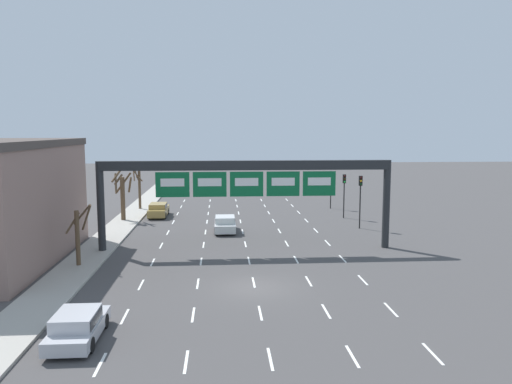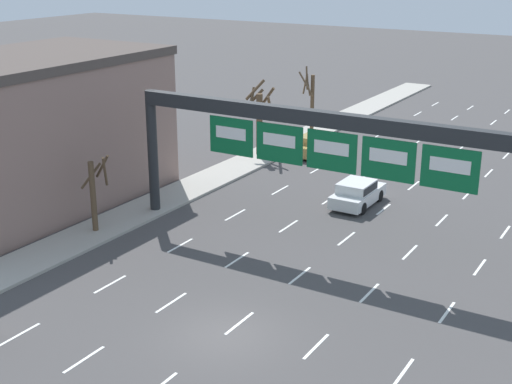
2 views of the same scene
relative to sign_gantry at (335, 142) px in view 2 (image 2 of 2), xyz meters
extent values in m
plane|color=#474444|center=(0.00, -9.18, -5.40)|extent=(220.00, 220.00, 0.00)
cube|color=#A8A399|center=(-11.30, -9.18, -5.32)|extent=(2.80, 110.00, 0.15)
cube|color=white|center=(-6.60, -13.18, -5.39)|extent=(0.12, 2.00, 0.01)
cube|color=white|center=(-6.60, -8.18, -5.39)|extent=(0.12, 2.00, 0.01)
cube|color=white|center=(-6.60, -3.18, -5.39)|extent=(0.12, 2.00, 0.01)
cube|color=white|center=(-6.60, 1.82, -5.39)|extent=(0.12, 2.00, 0.01)
cube|color=white|center=(-6.60, 6.82, -5.39)|extent=(0.12, 2.00, 0.01)
cube|color=white|center=(-6.60, 11.82, -5.39)|extent=(0.12, 2.00, 0.01)
cube|color=white|center=(-6.60, 16.82, -5.39)|extent=(0.12, 2.00, 0.01)
cube|color=white|center=(-6.60, 21.82, -5.39)|extent=(0.12, 2.00, 0.01)
cube|color=white|center=(-6.60, 26.82, -5.39)|extent=(0.12, 2.00, 0.01)
cube|color=white|center=(-6.60, 31.82, -5.39)|extent=(0.12, 2.00, 0.01)
cube|color=white|center=(-6.60, 36.82, -5.39)|extent=(0.12, 2.00, 0.01)
cube|color=white|center=(-3.30, -13.18, -5.39)|extent=(0.12, 2.00, 0.01)
cube|color=white|center=(-3.30, -8.18, -5.39)|extent=(0.12, 2.00, 0.01)
cube|color=white|center=(-3.30, -3.18, -5.39)|extent=(0.12, 2.00, 0.01)
cube|color=white|center=(-3.30, 1.82, -5.39)|extent=(0.12, 2.00, 0.01)
cube|color=white|center=(-3.30, 6.82, -5.39)|extent=(0.12, 2.00, 0.01)
cube|color=white|center=(-3.30, 11.82, -5.39)|extent=(0.12, 2.00, 0.01)
cube|color=white|center=(-3.30, 16.82, -5.39)|extent=(0.12, 2.00, 0.01)
cube|color=white|center=(-3.30, 21.82, -5.39)|extent=(0.12, 2.00, 0.01)
cube|color=white|center=(-3.30, 26.82, -5.39)|extent=(0.12, 2.00, 0.01)
cube|color=white|center=(-3.30, 31.82, -5.39)|extent=(0.12, 2.00, 0.01)
cube|color=white|center=(-3.30, 36.82, -5.39)|extent=(0.12, 2.00, 0.01)
cube|color=white|center=(0.00, -8.18, -5.39)|extent=(0.12, 2.00, 0.01)
cube|color=white|center=(0.00, -3.18, -5.39)|extent=(0.12, 2.00, 0.01)
cube|color=white|center=(0.00, 1.82, -5.39)|extent=(0.12, 2.00, 0.01)
cube|color=white|center=(0.00, 6.82, -5.39)|extent=(0.12, 2.00, 0.01)
cube|color=white|center=(0.00, 11.82, -5.39)|extent=(0.12, 2.00, 0.01)
cube|color=white|center=(0.00, 16.82, -5.39)|extent=(0.12, 2.00, 0.01)
cube|color=white|center=(0.00, 21.82, -5.39)|extent=(0.12, 2.00, 0.01)
cube|color=white|center=(0.00, 26.82, -5.39)|extent=(0.12, 2.00, 0.01)
cube|color=white|center=(0.00, 31.82, -5.39)|extent=(0.12, 2.00, 0.01)
cube|color=white|center=(0.00, 36.82, -5.39)|extent=(0.12, 2.00, 0.01)
cube|color=white|center=(3.30, -8.18, -5.39)|extent=(0.12, 2.00, 0.01)
cube|color=white|center=(3.30, -3.18, -5.39)|extent=(0.12, 2.00, 0.01)
cube|color=white|center=(3.30, 1.82, -5.39)|extent=(0.12, 2.00, 0.01)
cube|color=white|center=(3.30, 6.82, -5.39)|extent=(0.12, 2.00, 0.01)
cube|color=white|center=(3.30, 11.82, -5.39)|extent=(0.12, 2.00, 0.01)
cube|color=white|center=(3.30, 16.82, -5.39)|extent=(0.12, 2.00, 0.01)
cube|color=white|center=(3.30, 21.82, -5.39)|extent=(0.12, 2.00, 0.01)
cube|color=white|center=(6.60, -8.18, -5.39)|extent=(0.12, 2.00, 0.01)
cube|color=white|center=(6.60, -3.18, -5.39)|extent=(0.12, 2.00, 0.01)
cube|color=white|center=(6.60, 1.82, -5.39)|extent=(0.12, 2.00, 0.01)
cube|color=white|center=(6.60, 6.82, -5.39)|extent=(0.12, 2.00, 0.01)
cylinder|color=#232628|center=(-10.70, 0.04, -2.03)|extent=(0.55, 0.55, 6.74)
cube|color=#232628|center=(0.00, 0.04, 0.99)|extent=(21.40, 0.60, 0.70)
cube|color=#0C6033|center=(-5.42, -0.30, -0.37)|extent=(2.46, 0.08, 1.83)
cube|color=white|center=(-5.42, -0.34, -0.21)|extent=(1.72, 0.02, 0.59)
cube|color=#0C6033|center=(-2.71, -0.30, -0.37)|extent=(2.46, 0.08, 1.83)
cube|color=white|center=(-2.71, -0.34, -0.21)|extent=(1.72, 0.02, 0.59)
cube|color=#0C6033|center=(0.00, -0.30, -0.37)|extent=(2.46, 0.08, 1.83)
cube|color=white|center=(0.00, -0.34, -0.21)|extent=(1.72, 0.02, 0.59)
cube|color=#0C6033|center=(2.71, -0.30, -0.37)|extent=(2.46, 0.08, 1.83)
cube|color=white|center=(2.71, -0.34, -0.21)|extent=(1.72, 0.02, 0.59)
cube|color=#0C6033|center=(5.42, -0.30, -0.37)|extent=(2.46, 0.08, 1.83)
cube|color=white|center=(5.42, -0.34, -0.21)|extent=(1.72, 0.02, 0.59)
cube|color=gray|center=(-17.57, -2.59, -1.48)|extent=(8.93, 15.93, 7.84)
cube|color=#4C423D|center=(-17.57, -2.59, 2.69)|extent=(9.11, 16.25, 0.50)
cube|color=silver|center=(-1.56, 6.79, -4.86)|extent=(1.82, 4.11, 0.68)
cube|color=silver|center=(-1.56, 6.54, -4.24)|extent=(1.68, 2.14, 0.56)
cube|color=black|center=(-1.56, 6.54, -4.24)|extent=(1.71, 1.97, 0.40)
cylinder|color=black|center=(-2.38, 8.02, -5.07)|extent=(0.22, 0.66, 0.66)
cylinder|color=black|center=(-0.74, 8.02, -5.07)|extent=(0.22, 0.66, 0.66)
cylinder|color=black|center=(-2.38, 5.56, -5.07)|extent=(0.22, 0.66, 0.66)
cylinder|color=black|center=(-0.74, 5.56, -5.07)|extent=(0.22, 0.66, 0.66)
cube|color=#A88947|center=(-8.43, 15.24, -4.83)|extent=(1.79, 4.59, 0.74)
cube|color=#A88947|center=(-8.43, 14.97, -4.22)|extent=(1.65, 2.39, 0.49)
cube|color=black|center=(-8.43, 14.97, -4.22)|extent=(1.68, 2.20, 0.35)
cylinder|color=black|center=(-9.23, 16.62, -5.07)|extent=(0.22, 0.66, 0.66)
cylinder|color=black|center=(-7.62, 16.62, -5.07)|extent=(0.22, 0.66, 0.66)
cylinder|color=black|center=(-9.23, 13.86, -5.07)|extent=(0.22, 0.66, 0.66)
cylinder|color=black|center=(-7.62, 13.86, -5.07)|extent=(0.22, 0.66, 0.66)
cylinder|color=brown|center=(-11.58, 12.73, -3.12)|extent=(0.44, 0.44, 4.25)
cylinder|color=brown|center=(-10.89, 12.97, -1.80)|extent=(0.72, 1.59, 1.69)
cylinder|color=brown|center=(-12.15, 13.11, -0.83)|extent=(0.99, 1.36, 1.38)
cylinder|color=brown|center=(-12.18, 12.60, -1.60)|extent=(0.48, 1.40, 1.91)
cylinder|color=brown|center=(-11.58, 13.44, -1.60)|extent=(1.58, 0.20, 2.04)
cylinder|color=brown|center=(-12.00, 13.01, -1.26)|extent=(0.79, 1.05, 1.02)
cylinder|color=brown|center=(-11.06, 19.81, -2.95)|extent=(0.29, 0.29, 4.61)
cylinder|color=brown|center=(-11.29, 19.11, -1.24)|extent=(1.54, 0.62, 1.70)
cylinder|color=brown|center=(-11.39, 19.59, -1.17)|extent=(0.62, 0.82, 1.11)
cylinder|color=brown|center=(-11.30, 19.53, -1.45)|extent=(0.74, 0.65, 1.45)
cylinder|color=brown|center=(-11.45, 19.56, -0.87)|extent=(0.67, 0.94, 1.65)
cylinder|color=brown|center=(-11.64, 19.66, -1.37)|extent=(0.44, 1.27, 1.33)
cylinder|color=brown|center=(-11.30, -4.04, -3.43)|extent=(0.29, 0.29, 3.63)
cylinder|color=brown|center=(-11.67, -3.70, -2.51)|extent=(0.84, 0.92, 1.33)
cylinder|color=brown|center=(-11.10, -3.44, -1.97)|extent=(1.32, 0.55, 1.45)
cylinder|color=brown|center=(-10.78, -3.62, -2.16)|extent=(1.01, 1.20, 1.87)
camera|label=1|loc=(-1.88, -36.80, 3.58)|focal=35.00mm
camera|label=2|loc=(13.14, -28.75, 8.17)|focal=50.00mm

